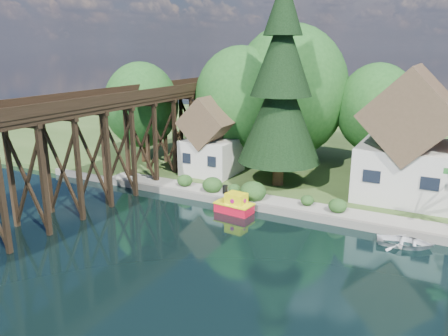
{
  "coord_description": "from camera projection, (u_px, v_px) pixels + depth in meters",
  "views": [
    {
      "loc": [
        9.93,
        -22.72,
        12.82
      ],
      "look_at": [
        -5.16,
        6.0,
        3.83
      ],
      "focal_mm": 35.0,
      "sensor_mm": 36.0,
      "label": 1
    }
  ],
  "objects": [
    {
      "name": "ground",
      "position": [
        252.0,
        260.0,
        27.26
      ],
      "size": [
        140.0,
        140.0,
        0.0
      ],
      "primitive_type": "plane",
      "color": "black",
      "rests_on": "ground"
    },
    {
      "name": "bank",
      "position": [
        360.0,
        148.0,
        56.2
      ],
      "size": [
        140.0,
        52.0,
        0.5
      ],
      "primitive_type": "cube",
      "color": "#2F471C",
      "rests_on": "ground"
    },
    {
      "name": "seawall",
      "position": [
        346.0,
        223.0,
        32.21
      ],
      "size": [
        60.0,
        0.4,
        0.62
      ],
      "primitive_type": "cube",
      "color": "slate",
      "rests_on": "ground"
    },
    {
      "name": "promenade",
      "position": [
        378.0,
        219.0,
        32.36
      ],
      "size": [
        50.0,
        2.6,
        0.06
      ],
      "primitive_type": "cube",
      "color": "gray",
      "rests_on": "bank"
    },
    {
      "name": "trestle_bridge",
      "position": [
        108.0,
        138.0,
        37.41
      ],
      "size": [
        4.12,
        44.18,
        9.3
      ],
      "color": "black",
      "rests_on": "ground"
    },
    {
      "name": "house_left",
      "position": [
        408.0,
        143.0,
        36.4
      ],
      "size": [
        7.64,
        8.64,
        11.02
      ],
      "color": "beige",
      "rests_on": "bank"
    },
    {
      "name": "shed",
      "position": [
        212.0,
        141.0,
        43.54
      ],
      "size": [
        5.09,
        5.4,
        7.85
      ],
      "color": "beige",
      "rests_on": "bank"
    },
    {
      "name": "bg_trees",
      "position": [
        351.0,
        106.0,
        43.0
      ],
      "size": [
        49.9,
        13.3,
        10.57
      ],
      "color": "#382314",
      "rests_on": "bank"
    },
    {
      "name": "shrubs",
      "position": [
        248.0,
        189.0,
        36.89
      ],
      "size": [
        15.76,
        2.47,
        1.7
      ],
      "color": "#193B15",
      "rests_on": "bank"
    },
    {
      "name": "conifer",
      "position": [
        281.0,
        88.0,
        38.28
      ],
      "size": [
        7.47,
        7.47,
        18.39
      ],
      "color": "#382314",
      "rests_on": "bank"
    },
    {
      "name": "tugboat",
      "position": [
        235.0,
        205.0,
        34.93
      ],
      "size": [
        3.16,
        1.94,
        2.19
      ],
      "color": "red",
      "rests_on": "ground"
    },
    {
      "name": "boat_white_a",
      "position": [
        405.0,
        241.0,
        29.07
      ],
      "size": [
        3.97,
        3.12,
        0.75
      ],
      "primitive_type": "imported",
      "rotation": [
        0.0,
        0.0,
        1.73
      ],
      "color": "white",
      "rests_on": "ground"
    }
  ]
}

